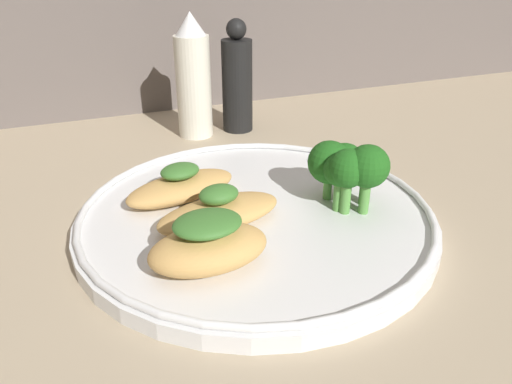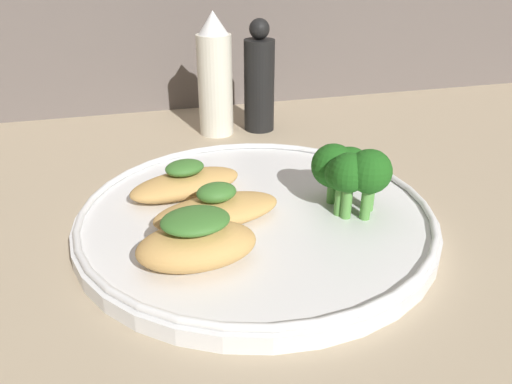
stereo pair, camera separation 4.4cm
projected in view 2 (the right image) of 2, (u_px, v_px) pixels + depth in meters
The scene contains 8 objects.
ground_plane at pixel (256, 230), 45.52cm from camera, with size 180.00×180.00×1.00cm, color tan.
plate at pixel (256, 216), 44.84cm from camera, with size 31.85×31.85×2.00cm.
grilled_meat_front at pixel (197, 242), 36.83cm from camera, with size 9.13×5.60×4.32cm.
grilled_meat_middle at pixel (217, 209), 42.55cm from camera, with size 11.72×6.53×3.58cm.
grilled_meat_back at pixel (186, 183), 47.11cm from camera, with size 11.65×7.24×3.44cm.
broccoli_bunch at pixel (352, 172), 43.21cm from camera, with size 6.17×7.00×6.41cm.
sauce_bottle at pixel (215, 77), 63.64cm from camera, with size 4.43×4.43×15.60cm.
pepper_grinder at pixel (259, 81), 65.41cm from camera, with size 4.00×4.00×14.50cm.
Camera 2 is at (-10.12, -37.69, 23.19)cm, focal length 35.00 mm.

